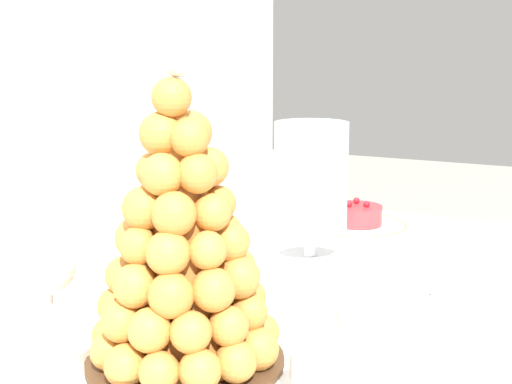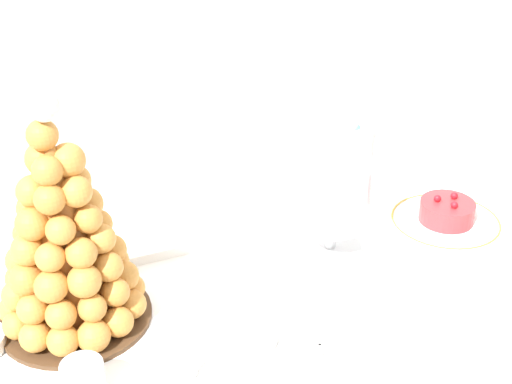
# 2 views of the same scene
# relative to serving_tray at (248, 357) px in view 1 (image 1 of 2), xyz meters

# --- Properties ---
(buffet_table) EXTENTS (1.32, 0.90, 0.77)m
(buffet_table) POSITION_rel_serving_tray_xyz_m (0.17, 0.02, -0.10)
(buffet_table) COLOR brown
(buffet_table) RESTS_ON ground_plane
(serving_tray) EXTENTS (0.53, 0.34, 0.02)m
(serving_tray) POSITION_rel_serving_tray_xyz_m (0.00, 0.00, 0.00)
(serving_tray) COLOR white
(serving_tray) RESTS_ON buffet_table
(croquembouche) EXTENTS (0.23, 0.23, 0.38)m
(croquembouche) POSITION_rel_serving_tray_xyz_m (-0.05, 0.06, 0.15)
(croquembouche) COLOR #4C331E
(croquembouche) RESTS_ON serving_tray
(dessert_cup_mid_left) EXTENTS (0.06, 0.06, 0.06)m
(dessert_cup_mid_left) POSITION_rel_serving_tray_xyz_m (-0.07, -0.12, 0.03)
(dessert_cup_mid_left) COLOR silver
(dessert_cup_mid_left) RESTS_ON serving_tray
(dessert_cup_centre) EXTENTS (0.06, 0.06, 0.06)m
(dessert_cup_centre) POSITION_rel_serving_tray_xyz_m (0.06, -0.12, 0.03)
(dessert_cup_centre) COLOR silver
(dessert_cup_centre) RESTS_ON serving_tray
(dessert_cup_mid_right) EXTENTS (0.06, 0.06, 0.05)m
(dessert_cup_mid_right) POSITION_rel_serving_tray_xyz_m (0.19, -0.11, 0.03)
(dessert_cup_mid_right) COLOR silver
(dessert_cup_mid_right) RESTS_ON serving_tray
(macaron_goblet) EXTENTS (0.13, 0.13, 0.26)m
(macaron_goblet) POSITION_rel_serving_tray_xyz_m (0.41, 0.08, 0.14)
(macaron_goblet) COLOR white
(macaron_goblet) RESTS_ON buffet_table
(fruit_tart_plate) EXTENTS (0.21, 0.21, 0.06)m
(fruit_tart_plate) POSITION_rel_serving_tray_xyz_m (0.66, 0.07, 0.01)
(fruit_tart_plate) COLOR white
(fruit_tart_plate) RESTS_ON buffet_table
(wine_glass) EXTENTS (0.07, 0.07, 0.15)m
(wine_glass) POSITION_rel_serving_tray_xyz_m (-0.10, 0.21, 0.11)
(wine_glass) COLOR silver
(wine_glass) RESTS_ON buffet_table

